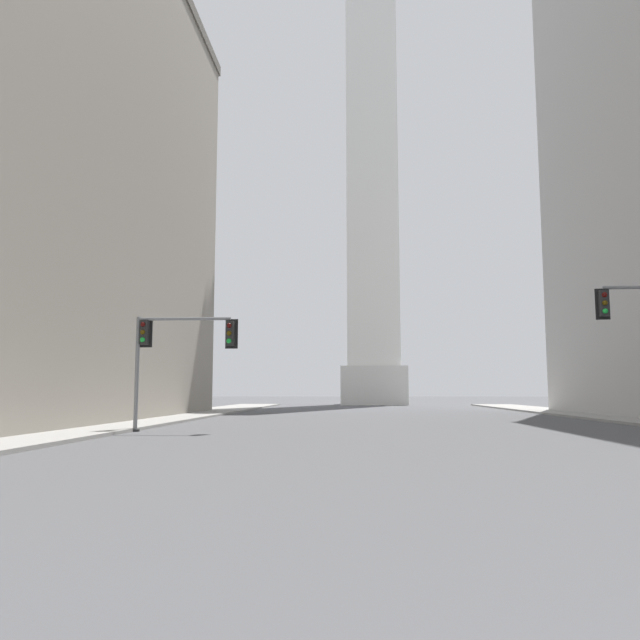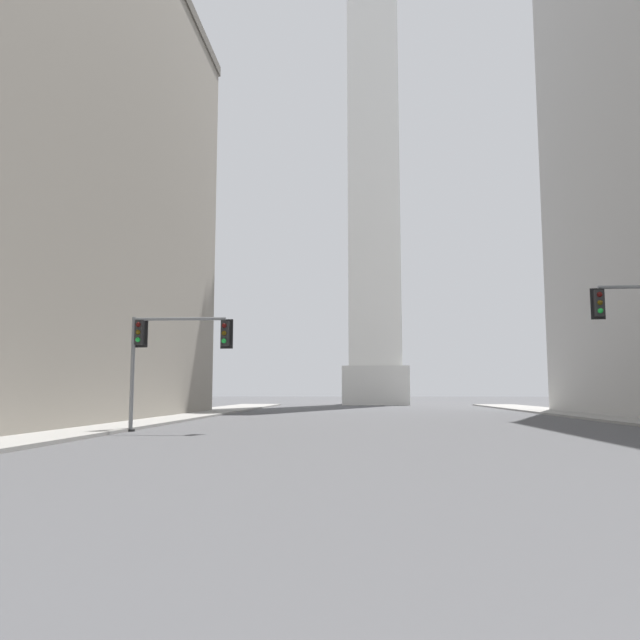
{
  "view_description": "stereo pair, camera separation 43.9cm",
  "coord_description": "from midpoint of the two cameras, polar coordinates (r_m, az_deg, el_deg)",
  "views": [
    {
      "loc": [
        -2.26,
        -0.99,
        1.77
      ],
      "look_at": [
        -5.54,
        55.5,
        8.24
      ],
      "focal_mm": 35.0,
      "sensor_mm": 36.0,
      "label": 1
    },
    {
      "loc": [
        -1.82,
        -0.96,
        1.77
      ],
      "look_at": [
        -5.54,
        55.5,
        8.24
      ],
      "focal_mm": 35.0,
      "sensor_mm": 36.0,
      "label": 2
    }
  ],
  "objects": [
    {
      "name": "obelisk",
      "position": [
        90.08,
        4.97,
        16.83
      ],
      "size": [
        8.49,
        8.49,
        77.4
      ],
      "color": "silver",
      "rests_on": "ground_plane"
    },
    {
      "name": "traffic_light_mid_left",
      "position": [
        28.6,
        -13.36,
        -2.15
      ],
      "size": [
        4.68,
        0.53,
        5.09
      ],
      "color": "slate",
      "rests_on": "ground_plane"
    },
    {
      "name": "sidewalk_left",
      "position": [
        32.9,
        -18.78,
        -9.13
      ],
      "size": [
        5.0,
        98.06,
        0.15
      ],
      "primitive_type": "cube",
      "color": "gray",
      "rests_on": "ground_plane"
    }
  ]
}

